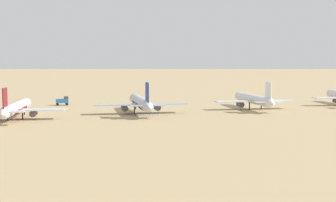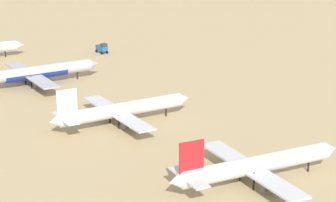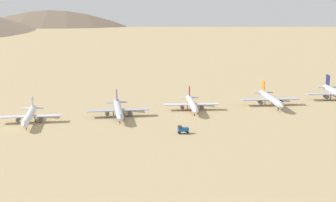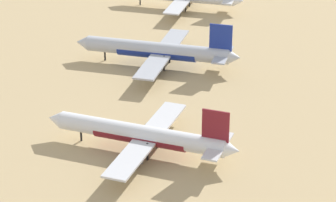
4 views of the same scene
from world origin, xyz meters
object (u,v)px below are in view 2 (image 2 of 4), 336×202
object	(u,v)px
parked_jet_1	(255,165)
parked_jet_3	(35,73)
parked_jet_2	(121,110)
service_truck	(102,48)

from	to	relation	value
parked_jet_1	parked_jet_3	xyz separation A→B (m)	(-11.01, 93.93, 0.11)
parked_jet_2	parked_jet_3	bearing A→B (deg)	96.24
parked_jet_3	service_truck	xyz separation A→B (m)	(37.57, 28.60, -2.01)
parked_jet_2	parked_jet_1	bearing A→B (deg)	-82.87
service_truck	parked_jet_1	bearing A→B (deg)	-102.23
parked_jet_1	parked_jet_3	bearing A→B (deg)	96.69
parked_jet_1	parked_jet_3	distance (m)	94.57
parked_jet_1	parked_jet_2	xyz separation A→B (m)	(-5.90, 47.14, -0.08)
parked_jet_3	service_truck	distance (m)	47.26
parked_jet_1	parked_jet_2	size ratio (longest dim) A/B	1.02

